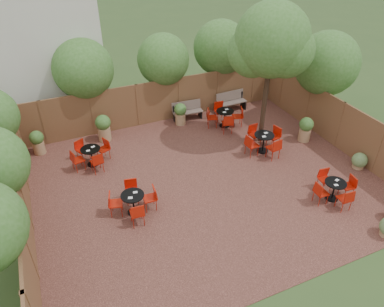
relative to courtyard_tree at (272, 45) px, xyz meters
name	(u,v)px	position (x,y,z in m)	size (l,w,h in m)	color
ground	(206,181)	(-3.35, -1.61, -4.14)	(80.00, 80.00, 0.00)	#354F23
courtyard_paving	(206,181)	(-3.35, -1.61, -4.13)	(12.00, 10.00, 0.02)	#351D16
fence_back	(159,101)	(-3.35, 3.39, -3.14)	(12.00, 0.08, 2.00)	brown
fence_left	(24,205)	(-9.35, -1.61, -3.14)	(0.08, 10.00, 2.00)	brown
fence_right	(340,125)	(2.65, -1.61, -3.14)	(0.08, 10.00, 2.00)	brown
neighbour_building	(34,29)	(-7.85, 6.39, -0.14)	(5.00, 4.00, 8.00)	beige
overhang_foliage	(167,80)	(-3.55, 1.66, -1.41)	(15.74, 10.69, 2.74)	#346320
courtyard_tree	(272,45)	(0.00, 0.00, 0.00)	(2.90, 2.82, 5.70)	black
park_bench_left	(187,110)	(-2.12, 3.01, -3.68)	(1.43, 0.54, 0.87)	brown
park_bench_right	(231,101)	(0.20, 3.02, -3.64)	(1.53, 0.55, 0.93)	brown
bistro_tables	(211,155)	(-2.74, -0.72, -3.68)	(8.62, 7.53, 0.90)	black
planters	(159,127)	(-3.92, 1.85, -3.54)	(11.01, 4.10, 1.18)	#9C744E
low_shrubs	(379,198)	(1.35, -5.09, -3.82)	(2.40, 3.63, 0.66)	#9C744E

